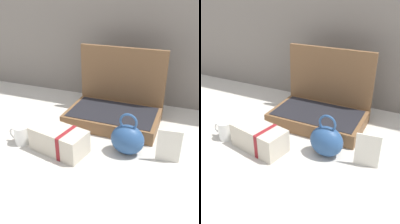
% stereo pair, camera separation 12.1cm
% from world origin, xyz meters
% --- Properties ---
extents(ground_plane, '(6.00, 6.00, 0.00)m').
position_xyz_m(ground_plane, '(0.00, 0.00, 0.00)').
color(ground_plane, beige).
extents(open_suitcase, '(0.52, 0.33, 0.41)m').
position_xyz_m(open_suitcase, '(-0.00, 0.24, 0.09)').
color(open_suitcase, brown).
rests_on(open_suitcase, ground_plane).
extents(teal_pouch_handbag, '(0.17, 0.13, 0.21)m').
position_xyz_m(teal_pouch_handbag, '(0.15, -0.05, 0.08)').
color(teal_pouch_handbag, '#284C7F').
rests_on(teal_pouch_handbag, ground_plane).
extents(cream_toiletry_bag, '(0.29, 0.19, 0.12)m').
position_xyz_m(cream_toiletry_bag, '(-0.16, -0.15, 0.06)').
color(cream_toiletry_bag, beige).
rests_on(cream_toiletry_bag, ground_plane).
extents(coffee_mug, '(0.11, 0.07, 0.10)m').
position_xyz_m(coffee_mug, '(-0.37, -0.16, 0.05)').
color(coffee_mug, white).
rests_on(coffee_mug, ground_plane).
extents(info_card_left, '(0.11, 0.02, 0.16)m').
position_xyz_m(info_card_left, '(0.34, -0.05, 0.08)').
color(info_card_left, silver).
rests_on(info_card_left, ground_plane).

